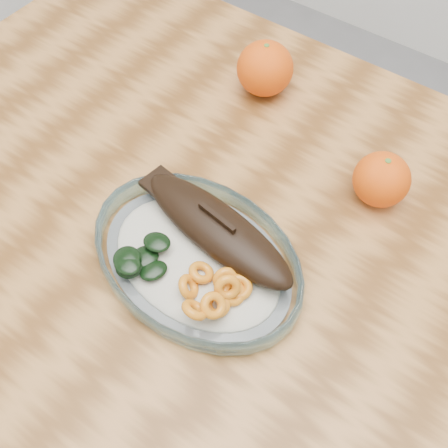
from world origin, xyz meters
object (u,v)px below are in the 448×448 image
at_px(orange_left, 265,68).
at_px(orange_right, 382,179).
at_px(plated_meal, 198,255).
at_px(dining_table, 234,256).

distance_m(orange_left, orange_right, 0.27).
xyz_separation_m(plated_meal, orange_right, (0.14, 0.23, 0.02)).
distance_m(dining_table, orange_right, 0.24).
height_order(orange_left, orange_right, orange_left).
height_order(plated_meal, orange_left, orange_left).
xyz_separation_m(dining_table, orange_left, (-0.11, 0.24, 0.14)).
xyz_separation_m(plated_meal, orange_left, (-0.11, 0.32, 0.03)).
relative_size(plated_meal, orange_right, 7.52).
bearing_deg(dining_table, plated_meal, -88.31).
bearing_deg(plated_meal, dining_table, 97.54).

